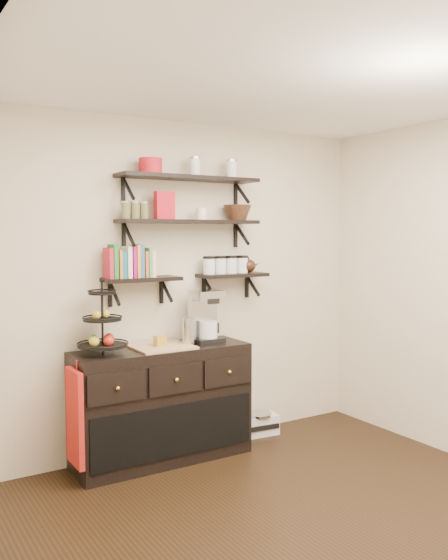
{
  "coord_description": "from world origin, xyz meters",
  "views": [
    {
      "loc": [
        -2.29,
        -2.62,
        1.8
      ],
      "look_at": [
        0.04,
        1.15,
        1.44
      ],
      "focal_mm": 38.0,
      "sensor_mm": 36.0,
      "label": 1
    }
  ],
  "objects_px": {
    "radio": "(259,424)",
    "coffee_maker": "(205,317)",
    "fruit_stand": "(103,329)",
    "sideboard": "(162,404)"
  },
  "relations": [
    {
      "from": "sideboard",
      "to": "fruit_stand",
      "type": "height_order",
      "value": "fruit_stand"
    },
    {
      "from": "fruit_stand",
      "to": "sideboard",
      "type": "bearing_deg",
      "value": -0.49
    },
    {
      "from": "sideboard",
      "to": "fruit_stand",
      "type": "relative_size",
      "value": 2.59
    },
    {
      "from": "sideboard",
      "to": "coffee_maker",
      "type": "bearing_deg",
      "value": 4.07
    },
    {
      "from": "fruit_stand",
      "to": "radio",
      "type": "xyz_separation_m",
      "value": [
        1.46,
        0.07,
        -0.99
      ]
    },
    {
      "from": "coffee_maker",
      "to": "radio",
      "type": "relative_size",
      "value": 1.24
    },
    {
      "from": "radio",
      "to": "sideboard",
      "type": "bearing_deg",
      "value": -169.53
    },
    {
      "from": "sideboard",
      "to": "coffee_maker",
      "type": "distance_m",
      "value": 0.77
    },
    {
      "from": "sideboard",
      "to": "radio",
      "type": "height_order",
      "value": "sideboard"
    },
    {
      "from": "radio",
      "to": "coffee_maker",
      "type": "bearing_deg",
      "value": -169.44
    }
  ]
}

